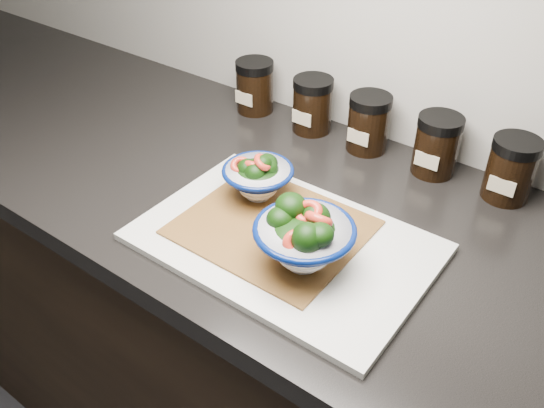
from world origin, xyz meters
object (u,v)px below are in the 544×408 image
Objects in this scene: spice_jar_d at (437,145)px; spice_jar_c at (368,123)px; spice_jar_b at (312,105)px; bowl_right at (304,238)px; bowl_left at (258,177)px; spice_jar_a at (255,86)px; cutting_board at (284,242)px; spice_jar_e at (511,169)px.

spice_jar_c is at bearing 180.00° from spice_jar_d.
spice_jar_d is (0.27, 0.00, 0.00)m from spice_jar_b.
bowl_right is 0.37m from spice_jar_d.
bowl_left is at bearing -102.21° from spice_jar_c.
spice_jar_d is (0.20, 0.27, 0.00)m from bowl_left.
bowl_left is 1.07× the size of spice_jar_a.
spice_jar_c is at bearing 0.00° from spice_jar_b.
bowl_right is at bearing -29.26° from cutting_board.
cutting_board is 3.98× the size of spice_jar_a.
spice_jar_b is 0.27m from spice_jar_d.
spice_jar_e reaches higher than bowl_left.
spice_jar_a is (-0.38, 0.37, -0.01)m from bowl_right.
bowl_right reaches higher than spice_jar_b.
spice_jar_b is at bearing 121.64° from bowl_right.
cutting_board is at bearing -32.53° from bowl_left.
bowl_right reaches higher than spice_jar_e.
spice_jar_c is (0.13, 0.00, 0.00)m from spice_jar_b.
cutting_board is 0.13m from bowl_left.
bowl_right is 1.32× the size of spice_jar_e.
spice_jar_a is at bearing 180.00° from spice_jar_c.
spice_jar_b is 1.00× the size of spice_jar_e.
spice_jar_c is 1.00× the size of spice_jar_d.
bowl_left is 1.07× the size of spice_jar_c.
spice_jar_e is (0.18, 0.37, -0.01)m from bowl_right.
bowl_left is 0.35m from spice_jar_a.
bowl_left is at bearing 147.47° from cutting_board.
spice_jar_a and spice_jar_b have the same top height.
spice_jar_a and spice_jar_e have the same top height.
spice_jar_a is 0.15m from spice_jar_b.
bowl_left is 1.07× the size of spice_jar_e.
spice_jar_e is at bearing 39.28° from bowl_left.
spice_jar_c and spice_jar_e have the same top height.
spice_jar_b is 0.13m from spice_jar_c.
spice_jar_d reaches higher than cutting_board.
spice_jar_b is at bearing 0.00° from spice_jar_a.
spice_jar_d is at bearing 0.00° from spice_jar_a.
bowl_right is at bearing -58.36° from spice_jar_b.
spice_jar_c is (-0.10, 0.37, -0.01)m from bowl_right.
spice_jar_e is (0.33, 0.27, 0.00)m from bowl_left.
spice_jar_d is at bearing 83.41° from bowl_right.
bowl_right reaches higher than spice_jar_d.
bowl_right reaches higher than spice_jar_a.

